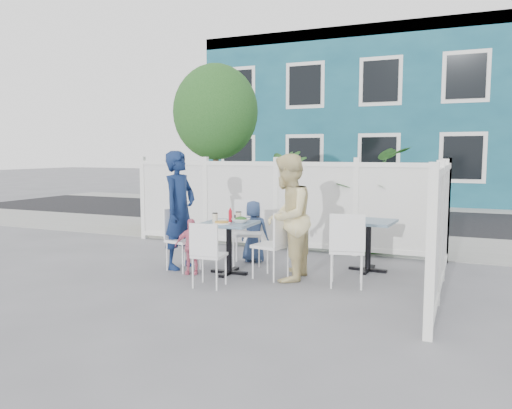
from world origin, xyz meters
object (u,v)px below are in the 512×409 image
at_px(spare_table, 369,232).
at_px(chair_near, 207,250).
at_px(chair_back, 248,227).
at_px(toddler, 191,246).
at_px(chair_left, 180,234).
at_px(man, 179,210).
at_px(chair_right, 276,240).
at_px(utility_cabinet, 176,200).
at_px(main_table, 229,234).
at_px(boy, 254,231).
at_px(woman, 287,218).

height_order(spare_table, chair_near, chair_near).
relative_size(chair_back, toddler, 1.25).
distance_m(chair_left, toddler, 0.38).
bearing_deg(man, chair_right, -89.52).
bearing_deg(chair_near, toddler, 130.13).
relative_size(chair_near, man, 0.48).
distance_m(chair_near, toddler, 0.83).
height_order(utility_cabinet, chair_back, utility_cabinet).
bearing_deg(main_table, utility_cabinet, 131.38).
bearing_deg(chair_near, spare_table, 40.11).
bearing_deg(boy, spare_table, -177.74).
bearing_deg(toddler, spare_table, 6.25).
height_order(spare_table, chair_back, chair_back).
height_order(chair_near, toddler, chair_near).
relative_size(woman, toddler, 2.15).
xyz_separation_m(chair_left, chair_right, (1.54, 0.02, 0.02)).
xyz_separation_m(chair_near, toddler, (-0.58, 0.58, -0.10)).
xyz_separation_m(chair_back, toddler, (-0.48, -0.96, -0.18)).
height_order(chair_left, man, man).
bearing_deg(toddler, chair_back, 42.68).
xyz_separation_m(spare_table, chair_back, (-1.86, -0.23, -0.00)).
distance_m(chair_right, man, 1.63).
height_order(chair_back, boy, chair_back).
distance_m(utility_cabinet, chair_right, 5.32).
distance_m(chair_near, boy, 1.69).
bearing_deg(toddler, man, 121.98).
bearing_deg(utility_cabinet, toddler, -62.09).
relative_size(main_table, toddler, 0.93).
relative_size(chair_back, woman, 0.58).
height_order(chair_left, chair_right, chair_right).
xyz_separation_m(utility_cabinet, boy, (3.19, -2.72, -0.14)).
xyz_separation_m(main_table, woman, (0.90, 0.00, 0.29)).
height_order(spare_table, chair_right, chair_right).
bearing_deg(toddler, woman, -11.33).
bearing_deg(man, toddler, -124.64).
distance_m(spare_table, woman, 1.37).
xyz_separation_m(utility_cabinet, spare_table, (5.01, -2.64, -0.05)).
height_order(spare_table, chair_left, chair_left).
height_order(chair_back, woman, woman).
height_order(main_table, boy, boy).
relative_size(chair_left, woman, 0.53).
xyz_separation_m(utility_cabinet, man, (2.31, -3.55, 0.25)).
bearing_deg(chair_back, chair_right, 116.78).
bearing_deg(chair_back, spare_table, 168.54).
distance_m(utility_cabinet, chair_near, 5.47).
relative_size(chair_right, man, 0.53).
xyz_separation_m(utility_cabinet, chair_left, (2.36, -3.64, -0.10)).
relative_size(utility_cabinet, woman, 0.73).
bearing_deg(boy, man, 43.44).
height_order(chair_back, chair_near, chair_back).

